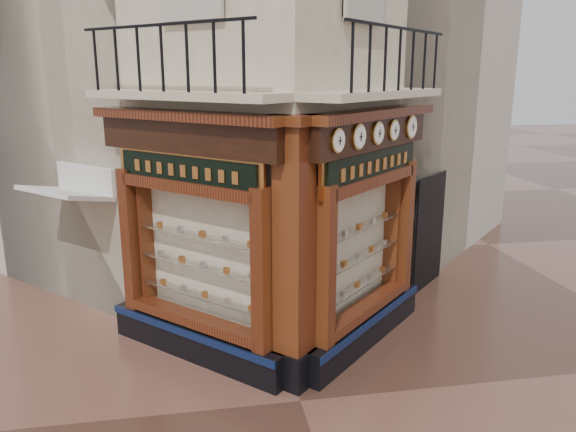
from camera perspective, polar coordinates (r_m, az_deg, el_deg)
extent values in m
plane|color=#43291F|center=(8.37, 1.26, -18.28)|extent=(80.00, 80.00, 0.00)
cube|color=beige|center=(13.24, -4.11, 20.69)|extent=(11.31, 11.31, 12.00)
cube|color=#B5AB9E|center=(15.63, -14.58, 17.45)|extent=(11.31, 11.31, 11.00)
cube|color=#B5AB9E|center=(16.06, 4.20, 17.75)|extent=(11.31, 11.31, 11.00)
cube|color=black|center=(9.46, -9.38, -12.51)|extent=(2.72, 2.72, 0.55)
cube|color=#0B173A|center=(9.25, -10.27, -11.72)|extent=(2.50, 2.50, 0.12)
cube|color=#3B130A|center=(8.01, -2.58, -5.67)|extent=(0.37, 0.37, 2.45)
cube|color=#3B130A|center=(9.89, -15.55, -2.30)|extent=(0.37, 0.37, 2.45)
cube|color=#FADEBE|center=(9.12, -8.30, -3.47)|extent=(1.80, 1.80, 2.10)
cube|color=black|center=(8.53, -10.18, 7.95)|extent=(2.69, 2.69, 0.50)
cube|color=#3B130A|center=(8.45, -10.62, 9.98)|extent=(2.86, 2.86, 0.14)
cube|color=black|center=(9.87, 7.85, -11.25)|extent=(2.72, 2.72, 0.55)
cube|color=#0B173A|center=(9.71, 8.91, -10.36)|extent=(2.50, 2.50, 0.12)
cube|color=#3B130A|center=(8.17, 3.66, -5.30)|extent=(0.37, 0.37, 2.45)
cube|color=#3B130A|center=(10.55, 11.63, -1.04)|extent=(0.37, 0.37, 2.45)
cube|color=#FADEBE|center=(9.48, 6.38, -2.72)|extent=(1.80, 1.80, 2.10)
cube|color=black|center=(8.98, 8.46, 8.32)|extent=(2.69, 2.69, 0.50)
cube|color=#3B130A|center=(8.92, 8.94, 10.26)|extent=(2.86, 2.86, 0.14)
cube|color=black|center=(8.66, 0.61, -14.99)|extent=(0.78, 0.78, 0.55)
cube|color=#3B130A|center=(7.90, 0.65, -2.71)|extent=(0.64, 0.64, 3.50)
cube|color=#3B130A|center=(7.58, 0.68, 9.76)|extent=(0.85, 0.85, 0.14)
cube|color=beige|center=(8.42, -10.81, 11.94)|extent=(2.97, 2.97, 0.12)
cube|color=black|center=(8.21, -12.86, 18.43)|extent=(2.36, 2.36, 0.04)
cube|color=beige|center=(8.90, 9.13, 12.12)|extent=(2.97, 2.97, 0.12)
cube|color=black|center=(8.78, 11.42, 18.21)|extent=(2.36, 2.36, 0.04)
cylinder|color=gold|center=(7.73, 5.03, 7.64)|extent=(0.28, 0.28, 0.34)
cylinder|color=white|center=(7.72, 5.23, 7.62)|extent=(0.22, 0.22, 0.29)
cube|color=black|center=(7.71, 5.32, 7.61)|extent=(0.02, 0.02, 0.11)
cube|color=black|center=(7.71, 5.32, 7.61)|extent=(0.07, 0.07, 0.01)
cylinder|color=gold|center=(8.26, 7.17, 8.00)|extent=(0.30, 0.30, 0.38)
cylinder|color=white|center=(8.25, 7.35, 7.99)|extent=(0.24, 0.24, 0.33)
cube|color=black|center=(8.24, 7.44, 7.98)|extent=(0.02, 0.02, 0.13)
cube|color=black|center=(8.24, 7.44, 7.98)|extent=(0.08, 0.08, 0.01)
cylinder|color=gold|center=(8.81, 9.07, 8.32)|extent=(0.29, 0.29, 0.36)
cylinder|color=white|center=(8.80, 9.25, 8.30)|extent=(0.23, 0.23, 0.31)
cube|color=black|center=(8.79, 9.34, 8.29)|extent=(0.02, 0.02, 0.12)
cube|color=black|center=(8.79, 9.34, 8.29)|extent=(0.07, 0.07, 0.01)
cylinder|color=gold|center=(9.33, 10.65, 8.57)|extent=(0.28, 0.28, 0.34)
cylinder|color=white|center=(9.31, 10.82, 8.55)|extent=(0.22, 0.22, 0.30)
cube|color=black|center=(9.31, 10.91, 8.55)|extent=(0.02, 0.02, 0.11)
cube|color=black|center=(9.31, 10.91, 8.55)|extent=(0.07, 0.07, 0.01)
cylinder|color=gold|center=(9.97, 12.37, 8.84)|extent=(0.32, 0.32, 0.40)
cylinder|color=white|center=(9.96, 12.53, 8.82)|extent=(0.26, 0.26, 0.35)
cube|color=black|center=(9.95, 12.61, 8.81)|extent=(0.02, 0.02, 0.13)
cube|color=black|center=(9.95, 12.61, 8.81)|extent=(0.08, 0.08, 0.01)
cube|color=#C8803B|center=(8.57, -10.23, 4.59)|extent=(2.12, 2.12, 0.57)
cube|color=black|center=(8.54, -10.42, 4.55)|extent=(1.98, 1.98, 0.43)
cube|color=#C8803B|center=(9.02, 8.57, 5.14)|extent=(2.27, 2.27, 0.61)
cube|color=black|center=(9.01, 8.80, 5.12)|extent=(2.11, 2.11, 0.46)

